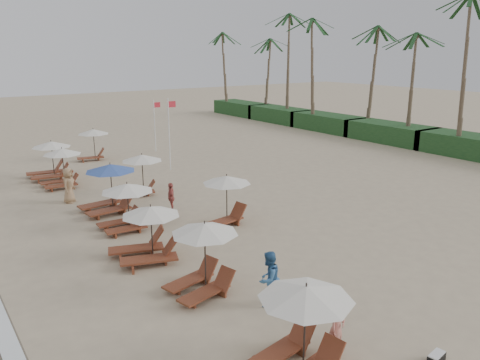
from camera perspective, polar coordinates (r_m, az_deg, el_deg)
ground at (r=18.67m, az=11.29°, el=-9.39°), size 160.00×160.00×0.00m
shrub_hedge at (r=43.78m, az=17.65°, el=5.44°), size 3.20×53.00×1.60m
palm_row at (r=43.77m, az=17.59°, el=17.45°), size 7.00×52.00×12.30m
lounger_station_0 at (r=12.20m, az=7.12°, el=-16.94°), size 2.58×2.39×2.21m
lounger_station_1 at (r=15.60m, az=-4.87°, el=-9.35°), size 2.51×2.20×2.36m
lounger_station_2 at (r=18.32m, az=-11.34°, el=-6.55°), size 2.73×2.64×2.08m
lounger_station_3 at (r=21.48m, az=-13.75°, el=-2.96°), size 2.49×2.30×2.09m
lounger_station_4 at (r=24.08m, az=-15.76°, el=-1.11°), size 2.83×2.44×2.39m
lounger_station_5 at (r=29.38m, az=-20.83°, el=1.41°), size 2.44×2.17×2.28m
lounger_station_6 at (r=31.70m, az=-22.05°, el=2.08°), size 2.81×2.35×2.32m
inland_station_0 at (r=21.46m, az=-1.85°, el=-1.99°), size 2.77×2.24×2.22m
inland_station_1 at (r=26.50m, az=-11.85°, el=1.37°), size 2.54×2.24×2.22m
inland_station_2 at (r=36.12m, az=-17.35°, el=4.54°), size 2.63×2.24×2.22m
beachgoer_near at (r=13.05m, az=11.54°, el=-16.90°), size 0.68×0.54×1.62m
beachgoer_mid_a at (r=14.97m, az=3.46°, el=-11.78°), size 1.03×0.91×1.78m
beachgoer_far_a at (r=23.54m, az=-8.28°, el=-2.08°), size 0.71×0.95×1.50m
beachgoer_far_b at (r=26.30m, az=-19.91°, el=-0.59°), size 1.04×1.08×1.87m
duffel_bag at (r=13.78m, az=22.53°, el=-19.21°), size 0.56×0.34×0.30m
flag_pole_near at (r=31.61m, az=-8.48°, el=5.84°), size 0.59×0.08×4.76m
flag_pole_far at (r=37.95m, az=-10.18°, el=6.76°), size 0.60×0.08×4.06m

